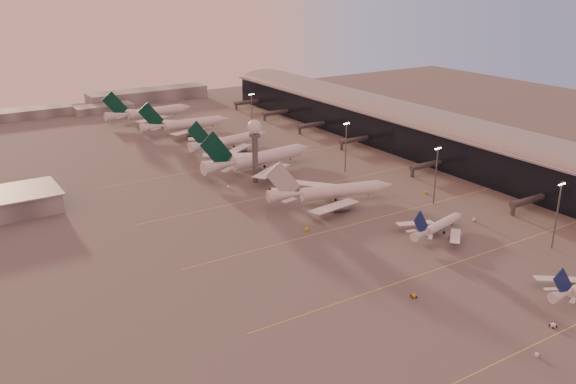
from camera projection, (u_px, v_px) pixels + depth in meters
ground at (434, 291)px, 187.26m from camera, size 700.00×700.00×0.00m
taxiway_markings at (387, 214)px, 246.86m from camera, size 180.00×185.25×0.02m
terminal at (432, 135)px, 325.52m from camera, size 57.00×362.00×23.04m
radar_tower at (255, 138)px, 277.98m from camera, size 6.40×6.40×31.10m
mast_a at (557, 212)px, 211.84m from camera, size 3.60×0.56×25.00m
mast_b at (436, 172)px, 254.01m from camera, size 3.60×0.56×25.00m
mast_c at (346, 145)px, 295.17m from camera, size 3.60×0.56×25.00m
mast_d at (252, 111)px, 365.65m from camera, size 3.60×0.56×25.00m
distant_horizon at (114, 101)px, 445.49m from camera, size 165.00×37.50×9.00m
narrowbody_mid at (439, 227)px, 227.24m from camera, size 33.49×26.43×13.27m
widebody_white at (332, 194)px, 258.68m from camera, size 56.22×44.49×20.19m
greentail_a at (260, 161)px, 301.56m from camera, size 65.64×52.75×23.87m
greentail_b at (230, 143)px, 337.54m from camera, size 52.95×42.43×19.35m
greentail_c at (187, 126)px, 373.20m from camera, size 57.57×46.42×20.90m
greentail_d at (150, 114)px, 403.05m from camera, size 60.84×49.06×22.09m
gsv_truck_a at (537, 353)px, 155.26m from camera, size 5.08×3.38×1.93m
gsv_tug_near at (553, 326)px, 167.93m from camera, size 2.61×3.78×1.00m
gsv_tug_mid at (414, 296)px, 183.33m from camera, size 3.90×3.11×0.97m
gsv_truck_b at (475, 218)px, 239.89m from camera, size 5.87×2.27×2.37m
gsv_truck_c at (307, 228)px, 230.79m from camera, size 6.00×5.54×2.43m
gsv_catering_b at (427, 189)px, 268.95m from camera, size 5.71×3.04×4.52m
gsv_tug_far at (272, 189)px, 274.73m from camera, size 2.47×3.63×0.97m
gsv_truck_d at (228, 186)px, 276.45m from camera, size 2.99×5.77×2.22m
gsv_tug_hangar at (295, 150)px, 334.49m from camera, size 3.51×2.22×0.97m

